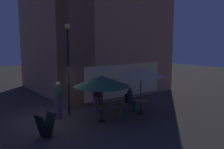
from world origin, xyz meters
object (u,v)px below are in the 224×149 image
cafe_table_1 (102,111)px  patron_standing_3 (96,96)px  street_lamp_near_corner (68,57)px  cafe_table_0 (141,105)px  patron_standing_2 (58,100)px  cafe_chair_1 (118,110)px  patron_standing_1 (100,93)px  patio_umbrella_1 (101,81)px  cafe_chair_0 (129,100)px  menu_sandwich_board (45,126)px  patio_umbrella_0 (141,72)px  patron_seated_0 (131,98)px

cafe_table_1 → patron_standing_3: size_ratio=0.43×
street_lamp_near_corner → cafe_table_0: (3.04, -2.11, -2.49)m
patron_standing_2 → cafe_chair_1: bearing=72.9°
patron_standing_1 → patron_standing_3: bearing=24.0°
patio_umbrella_1 → cafe_chair_1: (0.75, -0.32, -1.41)m
patron_standing_1 → patron_standing_2: patron_standing_2 is taller
cafe_chair_0 → menu_sandwich_board: bearing=-86.1°
patron_standing_2 → cafe_table_1: bearing=65.9°
patio_umbrella_1 → cafe_chair_1: bearing=-23.3°
cafe_table_0 → cafe_table_1: size_ratio=0.98×
street_lamp_near_corner → cafe_chair_0: size_ratio=4.95×
cafe_chair_0 → cafe_chair_1: size_ratio=1.08×
patio_umbrella_0 → cafe_table_0: bearing=90.0°
menu_sandwich_board → patron_standing_2: patron_standing_2 is taller
patron_standing_2 → menu_sandwich_board: bearing=-12.1°
patio_umbrella_0 → patron_standing_2: patio_umbrella_0 is taller
cafe_chair_1 → menu_sandwich_board: bearing=21.2°
cafe_table_0 → cafe_table_1: (-2.32, 0.22, 0.01)m
menu_sandwich_board → cafe_chair_0: 5.12m
menu_sandwich_board → cafe_table_1: menu_sandwich_board is taller
menu_sandwich_board → patio_umbrella_0: patio_umbrella_0 is taller
street_lamp_near_corner → cafe_table_0: bearing=-34.8°
cafe_table_1 → patron_standing_1: bearing=56.9°
street_lamp_near_corner → cafe_table_1: street_lamp_near_corner is taller
cafe_chair_1 → cafe_table_0: bearing=-153.2°
menu_sandwich_board → patron_standing_3: patron_standing_3 is taller
street_lamp_near_corner → cafe_table_0: 4.46m
patio_umbrella_1 → street_lamp_near_corner: bearing=110.6°
cafe_chair_0 → patron_seated_0: (0.01, -0.15, 0.16)m
cafe_table_1 → patron_standing_1: (1.31, 2.01, 0.37)m
patron_standing_2 → patron_standing_3: 2.02m
patio_umbrella_0 → patio_umbrella_1: bearing=174.5°
patron_standing_3 → patron_seated_0: bearing=-44.3°
menu_sandwich_board → patron_standing_2: bearing=36.1°
cafe_table_1 → cafe_chair_1: (0.75, -0.32, 0.03)m
patio_umbrella_0 → patron_seated_0: bearing=95.4°
cafe_chair_1 → patron_standing_3: 1.74m
patron_standing_1 → patron_standing_3: 0.95m
patron_seated_0 → patron_standing_3: 1.89m
patio_umbrella_1 → patron_standing_3: size_ratio=1.52×
patio_umbrella_0 → cafe_chair_1: patio_umbrella_0 is taller
patio_umbrella_1 → patio_umbrella_0: bearing=-5.5°
cafe_table_0 → patron_standing_3: patron_standing_3 is taller
menu_sandwich_board → patio_umbrella_1: (2.80, 0.19, 1.45)m
cafe_table_0 → patio_umbrella_0: (0.00, -0.00, 1.69)m
street_lamp_near_corner → cafe_chair_1: size_ratio=5.32×
cafe_chair_0 → patron_standing_3: size_ratio=0.55×
menu_sandwich_board → patron_standing_2: 2.35m
patio_umbrella_1 → menu_sandwich_board: bearing=-176.1°
cafe_chair_0 → patron_standing_1: 1.69m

